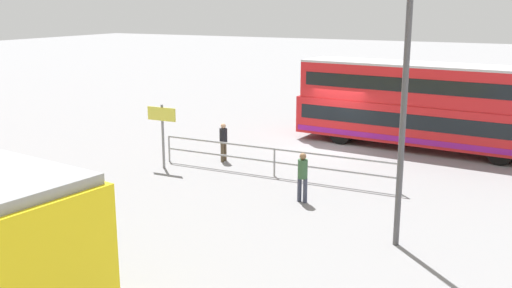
# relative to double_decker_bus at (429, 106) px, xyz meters

# --- Properties ---
(ground_plane) EXTENTS (160.00, 160.00, 0.00)m
(ground_plane) POSITION_rel_double_decker_bus_xyz_m (3.86, 1.74, -1.93)
(ground_plane) COLOR gray
(double_decker_bus) EXTENTS (11.97, 3.44, 3.78)m
(double_decker_bus) POSITION_rel_double_decker_bus_xyz_m (0.00, 0.00, 0.00)
(double_decker_bus) COLOR red
(double_decker_bus) RESTS_ON ground
(pedestrian_near_railing) EXTENTS (0.33, 0.36, 1.59)m
(pedestrian_near_railing) POSITION_rel_double_decker_bus_xyz_m (6.97, 5.87, -1.02)
(pedestrian_near_railing) COLOR #4C3F2D
(pedestrian_near_railing) RESTS_ON ground
(pedestrian_crossing) EXTENTS (0.38, 0.38, 1.65)m
(pedestrian_crossing) POSITION_rel_double_decker_bus_xyz_m (2.14, 9.10, -0.99)
(pedestrian_crossing) COLOR #33384C
(pedestrian_crossing) RESTS_ON ground
(pedestrian_railing) EXTENTS (9.56, 0.14, 1.08)m
(pedestrian_railing) POSITION_rel_double_decker_bus_xyz_m (4.20, 6.85, -1.18)
(pedestrian_railing) COLOR gray
(pedestrian_railing) RESTS_ON ground
(info_sign) EXTENTS (1.26, 0.13, 2.52)m
(info_sign) POSITION_rel_double_decker_bus_xyz_m (8.58, 7.80, -0.16)
(info_sign) COLOR slate
(info_sign) RESTS_ON ground
(street_lamp) EXTENTS (0.36, 0.36, 7.24)m
(street_lamp) POSITION_rel_double_decker_bus_xyz_m (-1.44, 11.16, 2.27)
(street_lamp) COLOR #4C4C51
(street_lamp) RESTS_ON ground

